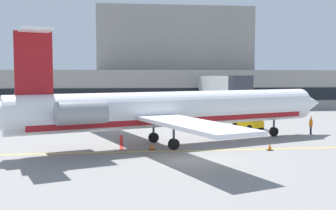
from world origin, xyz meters
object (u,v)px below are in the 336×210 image
(pushback_tractor, at_px, (250,121))
(marshaller, at_px, (311,125))
(baggage_tug, at_px, (29,122))
(fuel_tank, at_px, (217,107))
(regional_jet, at_px, (171,109))

(pushback_tractor, relative_size, marshaller, 1.90)
(pushback_tractor, bearing_deg, baggage_tug, 174.81)
(baggage_tug, xyz_separation_m, marshaller, (28.96, -6.01, -0.01))
(pushback_tractor, xyz_separation_m, fuel_tank, (-0.20, 14.91, 0.36))
(regional_jet, height_order, pushback_tractor, regional_jet)
(pushback_tractor, bearing_deg, fuel_tank, 90.75)
(fuel_tank, xyz_separation_m, marshaller, (5.27, -18.75, -0.46))
(baggage_tug, relative_size, fuel_tank, 0.62)
(fuel_tank, bearing_deg, baggage_tug, -151.73)
(fuel_tank, height_order, marshaller, fuel_tank)
(baggage_tug, distance_m, fuel_tank, 26.91)
(pushback_tractor, bearing_deg, marshaller, -37.12)
(regional_jet, distance_m, baggage_tug, 17.86)
(regional_jet, distance_m, pushback_tractor, 13.13)
(baggage_tug, bearing_deg, fuel_tank, 28.27)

